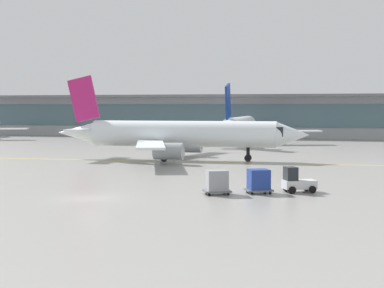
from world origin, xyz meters
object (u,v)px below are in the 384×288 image
object	(u,v)px
gate_airplane_1	(239,126)
baggage_tug	(297,181)
cargo_dolly_lead	(259,180)
taxiing_regional_jet	(180,135)
cargo_dolly_trailing	(217,181)

from	to	relation	value
gate_airplane_1	baggage_tug	world-z (taller)	gate_airplane_1
cargo_dolly_lead	gate_airplane_1	bearing A→B (deg)	76.77
gate_airplane_1	cargo_dolly_lead	bearing A→B (deg)	-170.11
taxiing_regional_jet	baggage_tug	world-z (taller)	taxiing_regional_jet
gate_airplane_1	taxiing_regional_jet	xyz separation A→B (m)	(-1.13, -36.36, 0.07)
gate_airplane_1	baggage_tug	size ratio (longest dim) A/B	11.13
gate_airplane_1	taxiing_regional_jet	distance (m)	36.37
gate_airplane_1	taxiing_regional_jet	bearing A→B (deg)	176.32
baggage_tug	cargo_dolly_lead	size ratio (longest dim) A/B	1.14
gate_airplane_1	baggage_tug	bearing A→B (deg)	-167.31
cargo_dolly_lead	cargo_dolly_trailing	bearing A→B (deg)	180.00
gate_airplane_1	cargo_dolly_lead	size ratio (longest dim) A/B	12.72
baggage_tug	cargo_dolly_lead	bearing A→B (deg)	180.00
baggage_tug	taxiing_regional_jet	bearing A→B (deg)	99.02
taxiing_regional_jet	gate_airplane_1	bearing A→B (deg)	85.23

